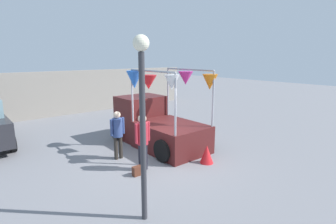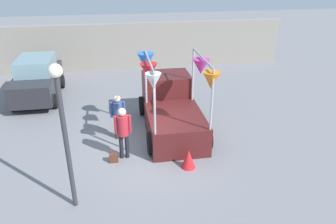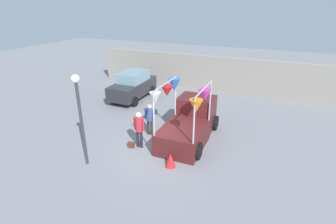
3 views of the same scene
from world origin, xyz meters
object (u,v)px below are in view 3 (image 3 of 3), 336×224
(handbag, at_px, (131,145))
(parked_car, at_px, (133,85))
(vendor_truck, at_px, (190,121))
(folded_kite_bundle_crimson, at_px, (170,160))
(person_customer, at_px, (139,126))
(person_vendor, at_px, (150,117))
(street_lamp, at_px, (80,108))

(handbag, bearing_deg, parked_car, 119.03)
(vendor_truck, distance_m, folded_kite_bundle_crimson, 2.77)
(person_customer, relative_size, person_vendor, 1.06)
(person_customer, bearing_deg, vendor_truck, 45.20)
(folded_kite_bundle_crimson, bearing_deg, person_vendor, 133.01)
(parked_car, xyz_separation_m, folded_kite_bundle_crimson, (5.52, -6.56, -0.64))
(person_customer, distance_m, person_vendor, 1.31)
(street_lamp, bearing_deg, parked_car, 106.07)
(street_lamp, height_order, folded_kite_bundle_crimson, street_lamp)
(person_vendor, bearing_deg, vendor_truck, 15.21)
(person_vendor, relative_size, street_lamp, 0.43)
(person_vendor, bearing_deg, handbag, -98.63)
(vendor_truck, xyz_separation_m, person_customer, (-1.81, -1.83, 0.18))
(parked_car, bearing_deg, handbag, -60.97)
(parked_car, bearing_deg, vendor_truck, -35.35)
(folded_kite_bundle_crimson, bearing_deg, street_lamp, -160.33)
(person_customer, xyz_separation_m, street_lamp, (-1.38, -2.06, 1.45))
(parked_car, bearing_deg, folded_kite_bundle_crimson, -49.89)
(street_lamp, bearing_deg, person_customer, 56.14)
(parked_car, height_order, person_vendor, parked_car)
(person_customer, bearing_deg, parked_car, 122.46)
(parked_car, xyz_separation_m, person_vendor, (3.49, -4.37, 0.05))
(parked_car, bearing_deg, person_vendor, -51.43)
(vendor_truck, xyz_separation_m, street_lamp, (-3.20, -3.89, 1.62))
(handbag, bearing_deg, person_vendor, 81.37)
(person_vendor, bearing_deg, folded_kite_bundle_crimson, -46.99)
(handbag, distance_m, folded_kite_bundle_crimson, 2.37)
(person_customer, distance_m, handbag, 1.01)
(parked_car, height_order, handbag, parked_car)
(person_vendor, height_order, folded_kite_bundle_crimson, person_vendor)
(parked_car, distance_m, person_vendor, 5.59)
(folded_kite_bundle_crimson, bearing_deg, parked_car, 130.11)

